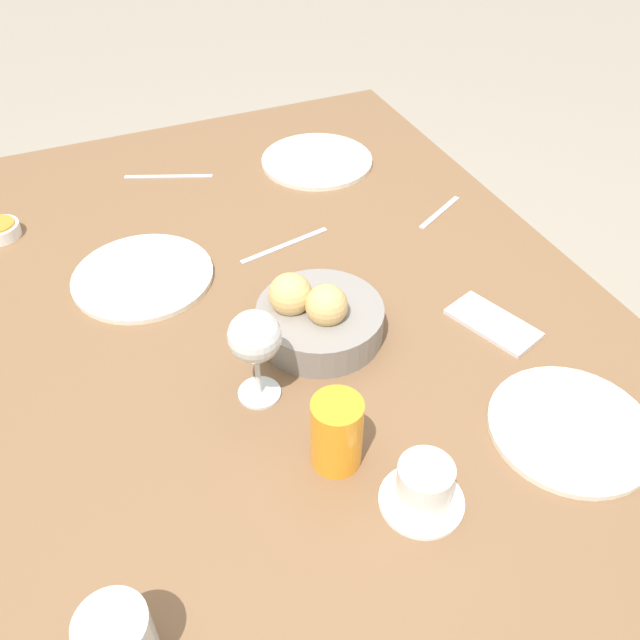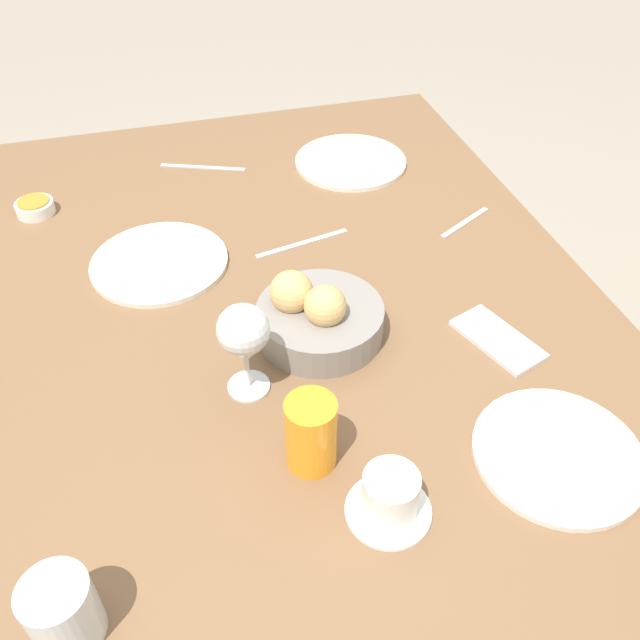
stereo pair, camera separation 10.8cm
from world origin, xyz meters
TOP-DOWN VIEW (x-y plane):
  - ground_plane at (0.00, 0.00)m, footprint 10.00×10.00m
  - dining_table at (0.00, 0.00)m, footprint 1.49×1.07m
  - bread_basket at (-0.08, -0.03)m, footprint 0.20×0.20m
  - plate_near_left at (-0.41, -0.28)m, footprint 0.23×0.23m
  - plate_near_right at (0.44, -0.25)m, footprint 0.25×0.25m
  - plate_far_center at (0.18, 0.20)m, footprint 0.25×0.25m
  - juice_glass at (-0.32, 0.05)m, footprint 0.07×0.07m
  - water_tumbler at (-0.47, 0.36)m, footprint 0.08×0.08m
  - wine_glass at (-0.17, 0.11)m, footprint 0.08×0.08m
  - coffee_cup at (-0.42, -0.02)m, footprint 0.11×0.11m
  - jam_bowl_honey at (0.42, 0.43)m, footprint 0.08×0.08m
  - fork_silver at (0.17, -0.06)m, footprint 0.05×0.19m
  - knife_silver at (0.51, 0.08)m, footprint 0.08×0.18m
  - spoon_coffee at (0.15, -0.39)m, footprint 0.08×0.13m
  - cell_phone at (-0.18, -0.30)m, footprint 0.17×0.12m

SIDE VIEW (x-z plane):
  - ground_plane at x=0.00m, z-range 0.00..0.00m
  - dining_table at x=0.00m, z-range 0.28..1.01m
  - fork_silver at x=0.17m, z-range 0.72..0.73m
  - knife_silver at x=0.51m, z-range 0.72..0.73m
  - spoon_coffee at x=0.15m, z-range 0.72..0.73m
  - cell_phone at x=-0.18m, z-range 0.72..0.73m
  - plate_near_left at x=-0.41m, z-range 0.72..0.73m
  - plate_near_right at x=0.44m, z-range 0.72..0.73m
  - plate_far_center at x=0.18m, z-range 0.72..0.73m
  - jam_bowl_honey at x=0.42m, z-range 0.72..0.75m
  - coffee_cup at x=-0.42m, z-range 0.72..0.79m
  - bread_basket at x=-0.08m, z-range 0.71..0.82m
  - water_tumbler at x=-0.47m, z-range 0.72..0.81m
  - juice_glass at x=-0.32m, z-range 0.72..0.83m
  - wine_glass at x=-0.17m, z-range 0.76..0.91m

